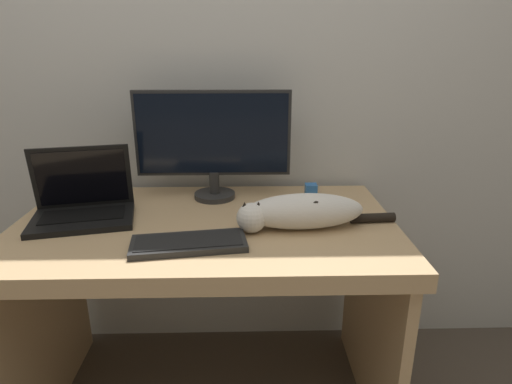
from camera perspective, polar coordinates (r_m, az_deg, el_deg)
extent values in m
cube|color=silver|center=(1.82, -6.17, 17.29)|extent=(6.40, 0.06, 2.60)
cube|color=tan|center=(1.51, -6.71, -4.94)|extent=(1.31, 0.76, 0.06)
cube|color=tan|center=(1.86, -26.30, -15.59)|extent=(0.04, 0.70, 0.71)
cube|color=tan|center=(1.76, 15.14, -16.13)|extent=(0.04, 0.70, 0.71)
cylinder|color=#282828|center=(1.72, -5.52, -0.43)|extent=(0.16, 0.16, 0.02)
cylinder|color=#282828|center=(1.70, -5.57, 1.27)|extent=(0.04, 0.04, 0.09)
cube|color=#282828|center=(1.66, -5.78, 7.77)|extent=(0.60, 0.02, 0.33)
cube|color=black|center=(1.65, -5.80, 7.70)|extent=(0.57, 0.01, 0.30)
cube|color=black|center=(1.59, -22.06, -3.39)|extent=(0.38, 0.30, 0.02)
cube|color=black|center=(1.60, -22.05, -2.83)|extent=(0.30, 0.18, 0.00)
cube|color=black|center=(1.65, -22.16, 1.88)|extent=(0.34, 0.11, 0.23)
cube|color=black|center=(1.64, -22.18, 1.80)|extent=(0.30, 0.09, 0.20)
cube|color=black|center=(1.32, -8.94, -6.80)|extent=(0.36, 0.19, 0.02)
cube|color=black|center=(1.32, -8.96, -6.36)|extent=(0.33, 0.16, 0.00)
ellipsoid|color=silver|center=(1.42, 6.41, -2.56)|extent=(0.41, 0.16, 0.12)
ellipsoid|color=black|center=(1.42, 7.25, -1.30)|extent=(0.19, 0.11, 0.05)
sphere|color=silver|center=(1.39, -0.59, -3.45)|extent=(0.10, 0.10, 0.10)
cone|color=black|center=(1.37, -1.53, -1.92)|extent=(0.03, 0.03, 0.03)
cone|color=black|center=(1.37, 0.33, -1.85)|extent=(0.03, 0.03, 0.03)
cylinder|color=black|center=(1.53, 15.29, -3.35)|extent=(0.16, 0.04, 0.03)
cube|color=#2D6BB7|center=(1.75, 7.35, 0.31)|extent=(0.05, 0.05, 0.05)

